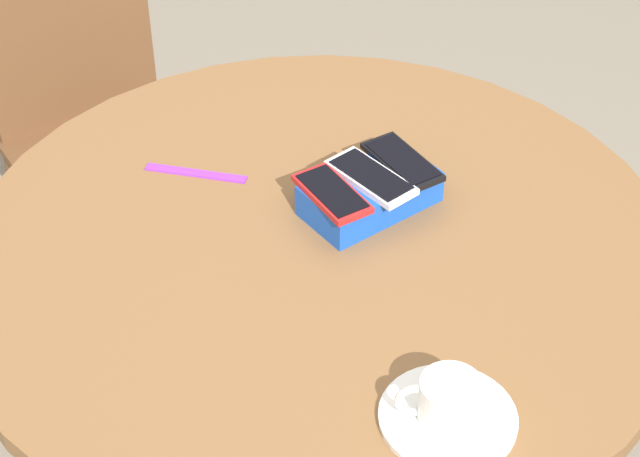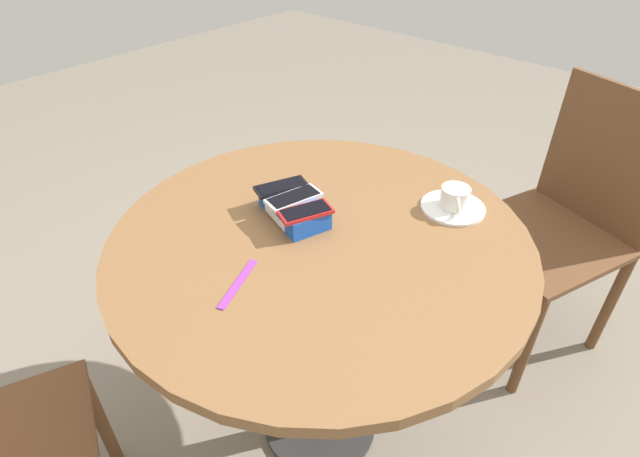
% 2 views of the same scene
% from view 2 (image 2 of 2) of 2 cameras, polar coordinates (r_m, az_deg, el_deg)
% --- Properties ---
extents(ground_plane, '(8.00, 8.00, 0.00)m').
position_cam_2_polar(ground_plane, '(1.77, 0.00, -21.33)').
color(ground_plane, gray).
extents(round_table, '(1.00, 1.00, 0.78)m').
position_cam_2_polar(round_table, '(1.25, 0.00, -4.68)').
color(round_table, '#2D2D2D').
rests_on(round_table, ground_plane).
extents(phone_box, '(0.21, 0.16, 0.05)m').
position_cam_2_polar(phone_box, '(1.23, -3.02, 2.35)').
color(phone_box, blue).
rests_on(phone_box, round_table).
extents(phone_black, '(0.11, 0.14, 0.01)m').
position_cam_2_polar(phone_black, '(1.26, -4.43, 4.75)').
color(phone_black, black).
rests_on(phone_black, phone_box).
extents(phone_white, '(0.09, 0.15, 0.01)m').
position_cam_2_polar(phone_white, '(1.22, -3.02, 3.52)').
color(phone_white, silver).
rests_on(phone_white, phone_box).
extents(phone_red, '(0.10, 0.14, 0.01)m').
position_cam_2_polar(phone_red, '(1.17, -1.65, 1.93)').
color(phone_red, red).
rests_on(phone_red, phone_box).
extents(saucer, '(0.16, 0.16, 0.01)m').
position_cam_2_polar(saucer, '(1.32, 14.93, 2.34)').
color(saucer, white).
rests_on(saucer, round_table).
extents(coffee_cup, '(0.08, 0.09, 0.05)m').
position_cam_2_polar(coffee_cup, '(1.30, 15.16, 3.44)').
color(coffee_cup, white).
rests_on(coffee_cup, saucer).
extents(lanyard_strap, '(0.07, 0.15, 0.00)m').
position_cam_2_polar(lanyard_strap, '(1.07, -9.36, -6.22)').
color(lanyard_strap, purple).
rests_on(lanyard_strap, round_table).
extents(chair_near_window, '(0.58, 0.58, 0.95)m').
position_cam_2_polar(chair_near_window, '(1.90, 25.74, 0.63)').
color(chair_near_window, brown).
rests_on(chair_near_window, ground_plane).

